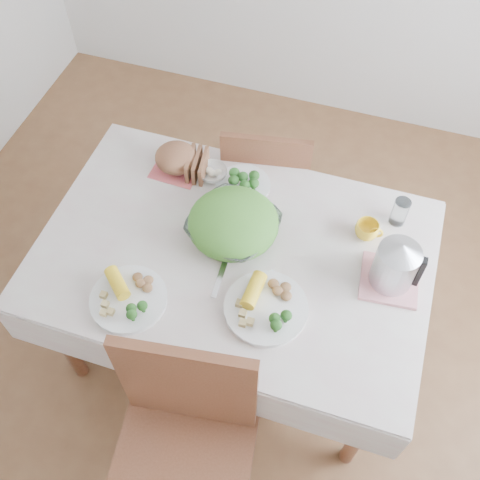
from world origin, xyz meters
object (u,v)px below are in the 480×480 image
(yellow_mug, at_px, (367,230))
(dinner_plate_left, at_px, (129,299))
(dining_table, at_px, (234,300))
(chair_near, at_px, (181,478))
(dinner_plate_right, at_px, (266,308))
(chair_far, at_px, (267,177))
(electric_kettle, at_px, (396,263))
(salad_bowl, at_px, (233,227))

(yellow_mug, bearing_deg, dinner_plate_left, -143.98)
(yellow_mug, bearing_deg, dining_table, -153.85)
(chair_near, bearing_deg, dining_table, 86.60)
(chair_near, height_order, dinner_plate_right, chair_near)
(chair_far, xyz_separation_m, electric_kettle, (0.64, -0.61, 0.42))
(chair_near, xyz_separation_m, electric_kettle, (0.53, 0.83, 0.42))
(chair_near, height_order, salad_bowl, chair_near)
(yellow_mug, relative_size, electric_kettle, 0.43)
(dinner_plate_left, bearing_deg, dinner_plate_right, 13.75)
(salad_bowl, distance_m, electric_kettle, 0.62)
(dining_table, bearing_deg, dinner_plate_right, -47.08)
(dinner_plate_right, relative_size, electric_kettle, 1.40)
(salad_bowl, bearing_deg, dining_table, -71.56)
(chair_far, height_order, electric_kettle, electric_kettle)
(chair_far, height_order, salad_bowl, chair_far)
(chair_near, relative_size, dinner_plate_left, 3.75)
(chair_near, distance_m, dinner_plate_left, 0.65)
(salad_bowl, bearing_deg, dinner_plate_right, -52.90)
(yellow_mug, height_order, electric_kettle, electric_kettle)
(chair_near, relative_size, chair_far, 1.16)
(chair_far, xyz_separation_m, dinner_plate_left, (-0.25, -0.99, 0.31))
(salad_bowl, relative_size, dinner_plate_right, 1.10)
(chair_far, distance_m, salad_bowl, 0.67)
(salad_bowl, relative_size, electric_kettle, 1.53)
(salad_bowl, bearing_deg, electric_kettle, -3.05)
(dining_table, height_order, yellow_mug, yellow_mug)
(chair_far, height_order, yellow_mug, chair_far)
(chair_far, distance_m, dinner_plate_left, 1.06)
(salad_bowl, xyz_separation_m, yellow_mug, (0.50, 0.15, -0.00))
(dinner_plate_left, bearing_deg, chair_far, 76.06)
(dinner_plate_left, xyz_separation_m, electric_kettle, (0.88, 0.37, 0.11))
(dining_table, xyz_separation_m, dinner_plate_left, (-0.29, -0.32, 0.40))
(salad_bowl, xyz_separation_m, electric_kettle, (0.62, -0.03, 0.08))
(yellow_mug, bearing_deg, chair_far, 139.73)
(yellow_mug, distance_m, electric_kettle, 0.23)
(chair_far, bearing_deg, chair_near, 84.26)
(chair_near, xyz_separation_m, salad_bowl, (-0.09, 0.86, 0.34))
(dining_table, xyz_separation_m, chair_near, (0.06, -0.78, 0.09))
(chair_far, bearing_deg, dinner_plate_left, 66.08)
(salad_bowl, distance_m, dinner_plate_right, 0.36)
(dining_table, bearing_deg, yellow_mug, 26.15)
(chair_near, xyz_separation_m, dinner_plate_right, (0.13, 0.57, 0.31))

